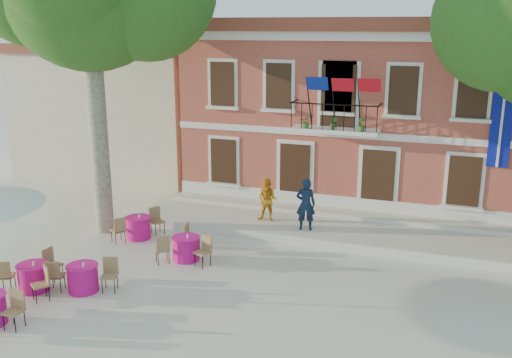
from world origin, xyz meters
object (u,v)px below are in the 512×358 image
object	(u,v)px
cafe_table_0	(33,276)
cafe_table_4	(186,247)
cafe_table_1	(83,277)
pedestrian_navy	(306,204)
cafe_table_3	(138,227)
pedestrian_orange	(267,200)

from	to	relation	value
cafe_table_0	cafe_table_4	bearing A→B (deg)	47.56
cafe_table_1	pedestrian_navy	bearing A→B (deg)	52.00
cafe_table_1	cafe_table_4	size ratio (longest dim) A/B	1.06
cafe_table_1	cafe_table_3	world-z (taller)	same
cafe_table_0	cafe_table_3	bearing A→B (deg)	81.84
cafe_table_4	cafe_table_1	bearing A→B (deg)	-120.52
pedestrian_orange	cafe_table_0	bearing A→B (deg)	-121.45
cafe_table_3	pedestrian_orange	bearing A→B (deg)	31.56
pedestrian_navy	pedestrian_orange	world-z (taller)	pedestrian_navy
cafe_table_0	cafe_table_4	size ratio (longest dim) A/B	1.01
cafe_table_3	cafe_table_4	size ratio (longest dim) A/B	0.99
pedestrian_navy	pedestrian_orange	xyz separation A→B (m)	(-1.54, 0.40, -0.13)
cafe_table_0	pedestrian_orange	bearing A→B (deg)	56.54
cafe_table_0	cafe_table_4	xyz separation A→B (m)	(3.07, 3.36, 0.00)
pedestrian_navy	cafe_table_4	distance (m)	4.48
cafe_table_1	cafe_table_4	distance (m)	3.42
pedestrian_orange	cafe_table_0	world-z (taller)	pedestrian_orange
pedestrian_orange	cafe_table_1	bearing A→B (deg)	-114.48
pedestrian_orange	pedestrian_navy	bearing A→B (deg)	-12.70
pedestrian_navy	cafe_table_3	bearing A→B (deg)	7.11
cafe_table_1	cafe_table_4	xyz separation A→B (m)	(1.74, 2.95, 0.01)
cafe_table_0	cafe_table_3	xyz separation A→B (m)	(0.65, 4.53, -0.01)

